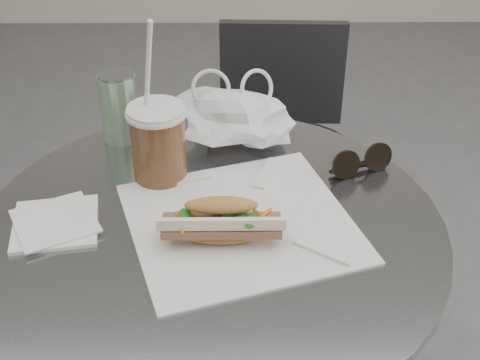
{
  "coord_description": "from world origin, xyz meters",
  "views": [
    {
      "loc": [
        0.04,
        -0.65,
        1.41
      ],
      "look_at": [
        0.05,
        0.25,
        0.79
      ],
      "focal_mm": 50.0,
      "sensor_mm": 36.0,
      "label": 1
    }
  ],
  "objects_px": {
    "banh_mi": "(222,222)",
    "iced_coffee": "(158,142)",
    "chair_far": "(280,197)",
    "drink_can": "(119,107)",
    "sunglasses": "(361,163)",
    "cafe_table": "(214,342)"
  },
  "relations": [
    {
      "from": "banh_mi",
      "to": "sunglasses",
      "type": "bearing_deg",
      "value": 37.99
    },
    {
      "from": "banh_mi",
      "to": "drink_can",
      "type": "relative_size",
      "value": 1.65
    },
    {
      "from": "sunglasses",
      "to": "banh_mi",
      "type": "bearing_deg",
      "value": -164.15
    },
    {
      "from": "banh_mi",
      "to": "sunglasses",
      "type": "distance_m",
      "value": 0.31
    },
    {
      "from": "banh_mi",
      "to": "sunglasses",
      "type": "xyz_separation_m",
      "value": [
        0.25,
        0.19,
        -0.02
      ]
    },
    {
      "from": "sunglasses",
      "to": "drink_can",
      "type": "bearing_deg",
      "value": 142.1
    },
    {
      "from": "chair_far",
      "to": "iced_coffee",
      "type": "xyz_separation_m",
      "value": [
        -0.25,
        -0.47,
        0.46
      ]
    },
    {
      "from": "cafe_table",
      "to": "sunglasses",
      "type": "xyz_separation_m",
      "value": [
        0.27,
        0.15,
        0.29
      ]
    },
    {
      "from": "iced_coffee",
      "to": "sunglasses",
      "type": "distance_m",
      "value": 0.36
    },
    {
      "from": "drink_can",
      "to": "banh_mi",
      "type": "bearing_deg",
      "value": -58.01
    },
    {
      "from": "banh_mi",
      "to": "iced_coffee",
      "type": "bearing_deg",
      "value": 121.54
    },
    {
      "from": "iced_coffee",
      "to": "sunglasses",
      "type": "bearing_deg",
      "value": 1.82
    },
    {
      "from": "drink_can",
      "to": "sunglasses",
      "type": "bearing_deg",
      "value": -15.7
    },
    {
      "from": "iced_coffee",
      "to": "drink_can",
      "type": "height_order",
      "value": "iced_coffee"
    },
    {
      "from": "sunglasses",
      "to": "iced_coffee",
      "type": "bearing_deg",
      "value": 159.62
    },
    {
      "from": "chair_far",
      "to": "drink_can",
      "type": "xyz_separation_m",
      "value": [
        -0.34,
        -0.34,
        0.45
      ]
    },
    {
      "from": "iced_coffee",
      "to": "drink_can",
      "type": "relative_size",
      "value": 2.17
    },
    {
      "from": "cafe_table",
      "to": "chair_far",
      "type": "distance_m",
      "value": 0.64
    },
    {
      "from": "banh_mi",
      "to": "iced_coffee",
      "type": "xyz_separation_m",
      "value": [
        -0.11,
        0.18,
        0.03
      ]
    },
    {
      "from": "cafe_table",
      "to": "banh_mi",
      "type": "bearing_deg",
      "value": -65.36
    },
    {
      "from": "drink_can",
      "to": "chair_far",
      "type": "bearing_deg",
      "value": 44.81
    },
    {
      "from": "banh_mi",
      "to": "drink_can",
      "type": "height_order",
      "value": "drink_can"
    }
  ]
}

